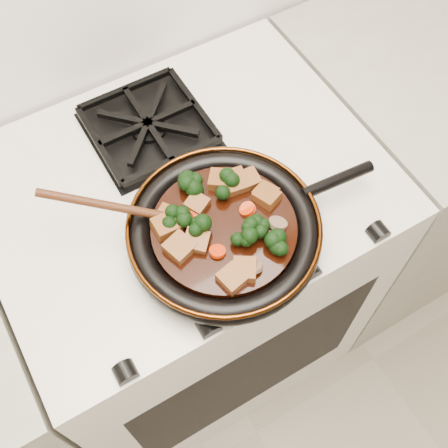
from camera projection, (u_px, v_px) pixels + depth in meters
stove at (193, 278)px, 1.46m from camera, size 0.76×0.60×0.90m
burner_grate_front at (219, 233)px, 1.00m from camera, size 0.23×0.23×0.03m
burner_grate_back at (148, 126)px, 1.12m from camera, size 0.23×0.23×0.03m
skillet at (225, 231)px, 0.96m from camera, size 0.46×0.34×0.05m
braising_sauce at (224, 230)px, 0.96m from camera, size 0.25×0.25×0.02m
tofu_cube_0 at (197, 204)px, 0.97m from camera, size 0.05×0.05×0.02m
tofu_cube_1 at (232, 278)px, 0.90m from camera, size 0.05×0.05×0.02m
tofu_cube_2 at (245, 270)px, 0.90m from camera, size 0.05×0.05×0.02m
tofu_cube_3 at (166, 226)px, 0.94m from camera, size 0.05×0.04×0.03m
tofu_cube_4 at (249, 179)px, 0.99m from camera, size 0.04×0.04×0.02m
tofu_cube_5 at (196, 241)px, 0.93m from camera, size 0.05×0.06×0.03m
tofu_cube_6 at (222, 181)px, 0.99m from camera, size 0.06×0.06×0.03m
tofu_cube_7 at (168, 218)px, 0.95m from camera, size 0.06×0.06×0.03m
tofu_cube_8 at (266, 194)px, 0.98m from camera, size 0.05×0.05×0.03m
tofu_cube_9 at (267, 197)px, 0.97m from camera, size 0.05×0.05×0.03m
tofu_cube_10 at (234, 182)px, 0.99m from camera, size 0.05×0.05×0.03m
tofu_cube_11 at (180, 248)px, 0.92m from camera, size 0.05×0.05×0.03m
broccoli_floret_0 at (188, 181)px, 0.98m from camera, size 0.08×0.09×0.06m
broccoli_floret_1 at (278, 247)px, 0.92m from camera, size 0.08×0.09×0.06m
broccoli_floret_2 at (245, 237)px, 0.93m from camera, size 0.09×0.09×0.07m
broccoli_floret_3 at (258, 229)px, 0.94m from camera, size 0.08×0.07×0.07m
broccoli_floret_4 at (195, 185)px, 0.98m from camera, size 0.09×0.09×0.07m
broccoli_floret_5 at (177, 221)px, 0.95m from camera, size 0.07×0.07×0.06m
broccoli_floret_6 at (197, 225)px, 0.94m from camera, size 0.09×0.09×0.07m
broccoli_floret_7 at (225, 186)px, 0.98m from camera, size 0.08×0.08×0.07m
carrot_coin_0 at (194, 210)px, 0.96m from camera, size 0.03×0.03×0.01m
carrot_coin_1 at (248, 209)px, 0.96m from camera, size 0.03×0.03×0.02m
carrot_coin_2 at (247, 209)px, 0.96m from camera, size 0.03×0.03×0.02m
carrot_coin_3 at (217, 251)px, 0.92m from camera, size 0.03×0.03×0.02m
mushroom_slice_0 at (253, 267)px, 0.91m from camera, size 0.04×0.04×0.02m
mushroom_slice_1 at (277, 236)px, 0.93m from camera, size 0.04×0.04×0.03m
mushroom_slice_2 at (278, 224)px, 0.95m from camera, size 0.04×0.04×0.02m
wooden_spoon at (139, 211)px, 0.94m from camera, size 0.14×0.10×0.23m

